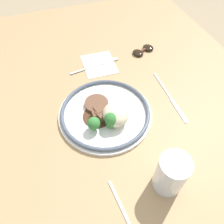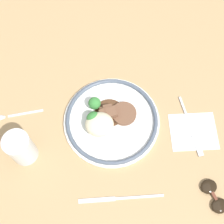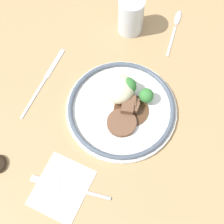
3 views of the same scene
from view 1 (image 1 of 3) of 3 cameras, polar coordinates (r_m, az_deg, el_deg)
ground_plane at (r=0.70m, az=-2.50°, el=-4.59°), size 8.00×8.00×0.00m
dining_table at (r=0.68m, az=-2.57°, el=-3.45°), size 1.49×1.16×0.05m
napkin at (r=0.85m, az=-3.39°, el=12.36°), size 0.14×0.12×0.00m
plate at (r=0.66m, az=-1.53°, el=-0.38°), size 0.29×0.29×0.07m
juice_glass at (r=0.54m, az=15.05°, el=-15.50°), size 0.07×0.07×0.11m
fork at (r=0.84m, az=-3.35°, el=12.34°), size 0.04×0.19×0.00m
knife at (r=0.75m, az=15.02°, el=3.63°), size 0.23×0.01×0.00m
sunglasses at (r=0.91m, az=8.14°, el=15.69°), size 0.07×0.10×0.01m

